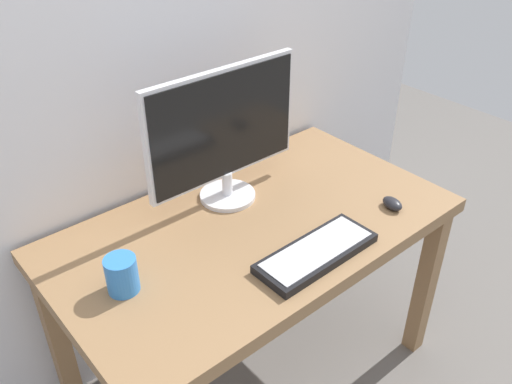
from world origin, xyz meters
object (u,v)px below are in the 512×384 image
(monitor, at_px, (224,132))
(keyboard_primary, at_px, (316,253))
(desk, at_px, (254,246))
(coffee_mug, at_px, (122,275))
(mouse, at_px, (392,203))

(monitor, bearing_deg, keyboard_primary, -89.39)
(desk, bearing_deg, coffee_mug, -179.85)
(desk, distance_m, coffee_mug, 0.50)
(desk, relative_size, monitor, 2.26)
(coffee_mug, bearing_deg, mouse, -14.77)
(monitor, bearing_deg, mouse, -47.61)
(monitor, height_order, mouse, monitor)
(desk, relative_size, mouse, 16.41)
(desk, distance_m, keyboard_primary, 0.27)
(monitor, height_order, keyboard_primary, monitor)
(desk, distance_m, mouse, 0.49)
(keyboard_primary, bearing_deg, mouse, 1.92)
(mouse, bearing_deg, desk, 161.38)
(mouse, bearing_deg, monitor, 143.32)
(monitor, bearing_deg, desk, -99.27)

